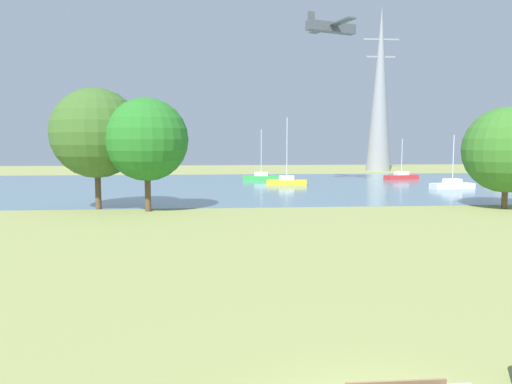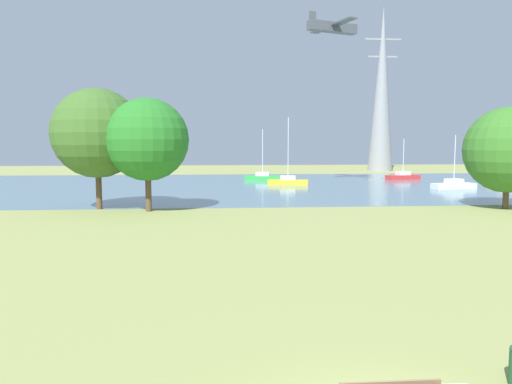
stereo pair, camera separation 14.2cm
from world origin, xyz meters
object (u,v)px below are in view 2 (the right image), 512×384
Objects in this scene: sailboat_red at (403,176)px; tree_west_far at (508,150)px; tree_east_far at (147,140)px; sailboat_orange at (505,180)px; sailboat_green at (263,177)px; sailboat_white at (454,185)px; sailboat_yellow at (288,181)px; electricity_pylon at (382,89)px; tree_west_near at (97,133)px; light_aircraft at (332,27)px.

tree_west_far is at bearing -96.61° from sailboat_red.
sailboat_orange is at bearing 28.10° from tree_east_far.
sailboat_green reaches higher than sailboat_white.
sailboat_white is 0.73× the size of sailboat_yellow.
sailboat_green is 24.15m from sailboat_white.
sailboat_red is 0.67× the size of tree_east_far.
sailboat_yellow is (2.38, -7.37, 0.02)m from sailboat_green.
tree_east_far is at bearing -153.99° from sailboat_white.
electricity_pylon reaches higher than sailboat_green.
tree_east_far is (3.95, -1.51, -0.49)m from tree_west_near.
tree_west_far is at bearing -4.28° from tree_west_near.
sailboat_yellow reaches higher than sailboat_white.
light_aircraft is (-11.99, -7.31, 18.17)m from sailboat_red.
sailboat_yellow reaches higher than sailboat_red.
sailboat_red is at bearing -100.17° from electricity_pylon.
tree_east_far is 60.86m from electricity_pylon.
sailboat_red is at bearing 146.71° from sailboat_orange.
tree_west_far is (27.25, -0.82, -0.77)m from tree_east_far.
tree_west_far is 51.67m from electricity_pylon.
tree_west_near is at bearing -118.99° from sailboat_green.
sailboat_green is 31.33m from tree_east_far.
light_aircraft reaches higher than tree_west_far.
light_aircraft is at bearing 152.56° from sailboat_white.
sailboat_yellow is 27.10m from tree_west_near.
electricity_pylon is at bearing 60.57° from light_aircraft.
sailboat_red is at bearing 91.70° from sailboat_white.
electricity_pylon is at bearing 41.55° from sailboat_green.
sailboat_green is 0.81× the size of tree_east_far.
sailboat_yellow is at bearing 48.73° from tree_west_near.
sailboat_green is at bearing 167.17° from sailboat_orange.
sailboat_white is at bearing -27.44° from light_aircraft.
sailboat_white is 0.20× the size of electricity_pylon.
sailboat_yellow is (-17.52, 6.31, 0.03)m from sailboat_white.
tree_west_far reaches higher than sailboat_green.
sailboat_green is 19.50m from sailboat_red.
electricity_pylon is (-6.86, 27.37, 14.02)m from sailboat_orange.
sailboat_white is 16.96m from tree_west_far.
electricity_pylon is at bearing 81.93° from tree_west_far.
tree_east_far is (-30.70, -28.93, 4.86)m from sailboat_red.
tree_west_far is at bearing -61.60° from sailboat_green.
tree_west_far is 0.27× the size of electricity_pylon.
sailboat_green reaches higher than sailboat_orange.
tree_west_near is at bearing -141.64° from sailboat_red.
electricity_pylon is at bearing 53.31° from sailboat_yellow.
electricity_pylon reaches higher than tree_west_near.
tree_west_near is (-45.18, -20.50, 5.35)m from sailboat_orange.
tree_west_far reaches higher than sailboat_orange.
sailboat_white is 37.11m from electricity_pylon.
sailboat_white is at bearing -95.45° from electricity_pylon.
tree_west_far is (-3.45, -29.75, 4.09)m from sailboat_red.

